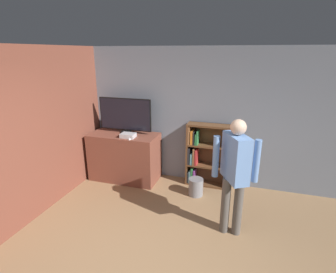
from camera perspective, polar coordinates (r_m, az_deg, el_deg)
name	(u,v)px	position (r m, az deg, el deg)	size (l,w,h in m)	color
wall_back	(194,117)	(5.27, 5.61, 4.25)	(6.28, 0.06, 2.70)	gray
wall_side_brick	(53,127)	(4.93, -23.77, 1.83)	(0.06, 4.45, 2.70)	brown
tv_ledge	(125,157)	(5.59, -9.38, -4.33)	(1.40, 0.68, 0.99)	brown
television	(125,115)	(5.42, -9.30, 4.64)	(1.12, 0.22, 0.72)	black
game_console	(128,135)	(5.19, -8.68, 0.23)	(0.28, 0.21, 0.08)	silver
remote_loose	(131,139)	(5.08, -8.07, -0.48)	(0.08, 0.14, 0.02)	white
bookshelf	(203,155)	(5.28, 7.71, -4.11)	(0.84, 0.28, 1.27)	brown
person	(235,168)	(3.78, 14.36, -6.69)	(0.63, 0.53, 1.75)	#56514C
waste_bin	(196,187)	(5.05, 6.08, -10.86)	(0.27, 0.27, 0.33)	gray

